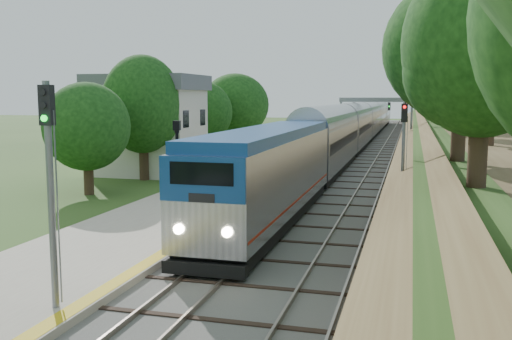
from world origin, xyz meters
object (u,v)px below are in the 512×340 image
(station_building, at_px, (148,124))
(lamppost_far, at_px, (178,179))
(signal_platform, at_px, (50,171))
(signal_gantry, at_px, (376,110))
(signal_farside, at_px, (403,146))
(train, at_px, (361,127))

(station_building, height_order, lamppost_far, station_building)
(lamppost_far, height_order, signal_platform, signal_platform)
(signal_gantry, relative_size, signal_platform, 1.33)
(signal_gantry, xyz_separation_m, signal_farside, (3.73, -37.02, -1.10))
(lamppost_far, bearing_deg, station_building, 119.41)
(signal_gantry, distance_m, train, 10.65)
(signal_farside, bearing_deg, train, 97.51)
(signal_gantry, xyz_separation_m, train, (-2.47, 10.04, -2.53))
(signal_farside, bearing_deg, signal_gantry, 95.75)
(train, bearing_deg, signal_gantry, -76.17)
(signal_platform, relative_size, signal_farside, 1.07)
(train, relative_size, signal_farside, 20.69)
(signal_platform, height_order, signal_farside, signal_platform)
(station_building, distance_m, signal_platform, 30.91)
(train, height_order, lamppost_far, lamppost_far)
(train, distance_m, lamppost_far, 53.57)
(station_building, relative_size, signal_farside, 1.46)
(signal_gantry, distance_m, signal_farside, 37.22)
(signal_gantry, bearing_deg, signal_platform, -95.70)
(signal_gantry, relative_size, train, 0.07)
(station_building, height_order, signal_farside, station_building)
(signal_gantry, bearing_deg, station_building, -123.38)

